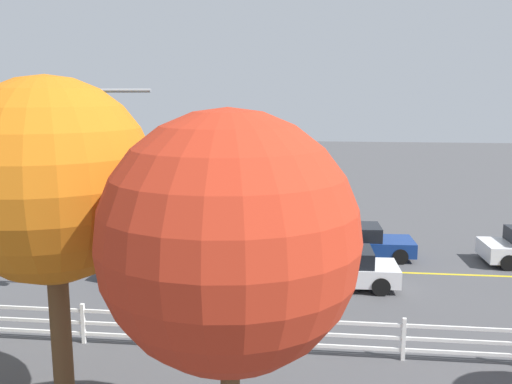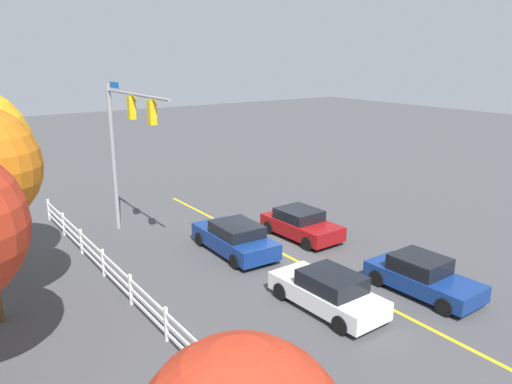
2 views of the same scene
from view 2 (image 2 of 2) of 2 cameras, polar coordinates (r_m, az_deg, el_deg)
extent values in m
plane|color=#444447|center=(23.44, 1.62, -6.25)|extent=(120.00, 120.00, 0.00)
cube|color=gold|center=(20.64, 8.34, -9.53)|extent=(28.00, 0.16, 0.01)
cylinder|color=gray|center=(25.95, -15.71, 3.63)|extent=(0.20, 0.20, 7.23)
cylinder|color=gray|center=(22.42, -13.41, 10.60)|extent=(6.62, 0.12, 0.12)
cube|color=#0C59B2|center=(24.64, -15.64, 11.50)|extent=(1.10, 0.03, 0.28)
cube|color=gold|center=(22.97, -13.83, 9.18)|extent=(0.32, 0.28, 1.00)
sphere|color=red|center=(23.00, -13.53, 10.00)|extent=(0.17, 0.17, 0.17)
sphere|color=orange|center=(23.03, -13.48, 9.21)|extent=(0.17, 0.17, 0.17)
sphere|color=#148C19|center=(23.06, -13.43, 8.42)|extent=(0.17, 0.17, 0.17)
cube|color=gold|center=(20.98, -11.62, 8.76)|extent=(0.32, 0.28, 1.00)
sphere|color=red|center=(21.01, -11.29, 9.66)|extent=(0.17, 0.17, 0.17)
sphere|color=orange|center=(21.04, -11.25, 8.80)|extent=(0.17, 0.17, 0.17)
sphere|color=#148C19|center=(21.08, -11.20, 7.93)|extent=(0.17, 0.17, 0.17)
cube|color=navy|center=(19.99, 18.28, -9.42)|extent=(4.31, 1.95, 0.60)
cube|color=black|center=(19.86, 17.92, -7.69)|extent=(1.94, 1.68, 0.58)
cylinder|color=black|center=(20.06, 23.03, -10.43)|extent=(0.65, 0.25, 0.64)
cylinder|color=black|center=(18.75, 20.43, -12.00)|extent=(0.65, 0.25, 0.64)
cylinder|color=black|center=(21.43, 16.34, -8.12)|extent=(0.65, 0.25, 0.64)
cylinder|color=black|center=(20.21, 13.49, -9.38)|extent=(0.65, 0.25, 0.64)
cube|color=maroon|center=(24.56, 5.14, -3.92)|extent=(4.16, 2.03, 0.66)
cube|color=black|center=(24.52, 4.85, -2.51)|extent=(2.04, 1.76, 0.50)
cylinder|color=black|center=(24.29, 8.88, -4.85)|extent=(0.65, 0.24, 0.64)
cylinder|color=black|center=(23.12, 5.82, -5.79)|extent=(0.65, 0.24, 0.64)
cylinder|color=black|center=(26.18, 4.51, -3.21)|extent=(0.65, 0.24, 0.64)
cylinder|color=black|center=(25.10, 1.49, -3.99)|extent=(0.65, 0.24, 0.64)
cube|color=silver|center=(18.12, 7.94, -11.34)|extent=(4.40, 1.91, 0.63)
cube|color=black|center=(17.73, 8.51, -9.87)|extent=(2.13, 1.65, 0.56)
cylinder|color=black|center=(18.68, 2.85, -11.08)|extent=(0.65, 0.24, 0.64)
cylinder|color=black|center=(19.67, 6.55, -9.74)|extent=(0.65, 0.24, 0.64)
cylinder|color=black|center=(16.80, 9.53, -14.52)|extent=(0.65, 0.24, 0.64)
cylinder|color=black|center=(17.90, 13.23, -12.75)|extent=(0.65, 0.24, 0.64)
cube|color=navy|center=(22.72, -2.45, -5.45)|extent=(4.69, 2.04, 0.69)
cube|color=black|center=(22.33, -2.16, -4.19)|extent=(2.23, 1.78, 0.51)
cylinder|color=black|center=(23.70, -6.29, -5.27)|extent=(0.65, 0.24, 0.64)
cylinder|color=black|center=(24.50, -2.55, -4.49)|extent=(0.65, 0.24, 0.64)
cylinder|color=black|center=(21.13, -2.32, -7.82)|extent=(0.65, 0.24, 0.64)
cylinder|color=black|center=(22.03, 1.70, -6.81)|extent=(0.65, 0.24, 0.64)
cube|color=white|center=(14.16, -4.76, -19.37)|extent=(0.10, 0.10, 1.15)
cube|color=white|center=(16.35, -10.06, -14.41)|extent=(0.10, 0.10, 1.15)
cube|color=white|center=(18.74, -13.90, -10.59)|extent=(0.10, 0.10, 1.15)
cube|color=white|center=(21.24, -16.79, -7.62)|extent=(0.10, 0.10, 1.15)
cube|color=white|center=(23.84, -19.03, -5.28)|extent=(0.10, 0.10, 1.15)
cube|color=white|center=(26.49, -20.82, -3.39)|extent=(0.10, 0.10, 1.15)
cube|color=white|center=(29.19, -22.27, -1.84)|extent=(0.10, 0.10, 1.15)
cube|color=white|center=(17.36, -12.19, -11.28)|extent=(26.00, 0.06, 0.09)
cube|color=white|center=(17.51, -12.13, -12.31)|extent=(26.00, 0.06, 0.09)
cube|color=white|center=(17.66, -12.07, -13.23)|extent=(26.00, 0.06, 0.09)
camera|label=1|loc=(14.86, -66.90, -0.97)|focal=38.78mm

